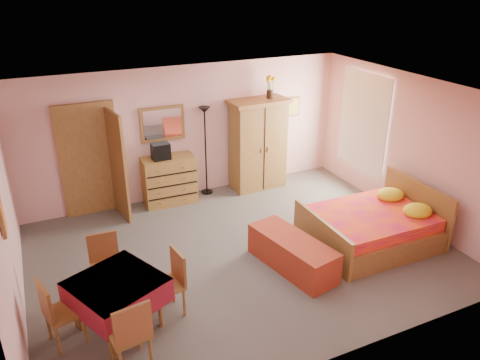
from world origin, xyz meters
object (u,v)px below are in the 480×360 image
bed (371,218)px  dining_table (119,305)px  stereo (161,151)px  chair_east (166,285)px  chair_south (128,332)px  chair_north (107,268)px  floor_lamp (206,151)px  chair_west (64,311)px  chest_of_drawers (169,180)px  sunflower_vase (270,87)px  bench (292,253)px  wall_mirror (162,124)px  wardrobe (258,145)px

bed → dining_table: size_ratio=2.03×
stereo → chair_east: (-0.88, -3.13, -0.65)m
bed → chair_south: size_ratio=2.12×
chair_south → chair_north: (0.01, 1.40, -0.03)m
floor_lamp → chair_north: size_ratio=2.01×
chair_north → chair_west: 0.94m
dining_table → chest_of_drawers: bearing=62.8°
sunflower_vase → chair_west: (-4.41, -3.09, -1.65)m
stereo → chair_east: size_ratio=0.37×
sunflower_vase → chair_south: sunflower_vase is taller
stereo → dining_table: size_ratio=0.33×
chest_of_drawers → bench: bearing=-68.7°
chair_west → dining_table: bearing=71.3°
wall_mirror → chair_east: 3.68m
bed → sunflower_vase: bearing=99.0°
dining_table → chair_west: chair_west is taller
bed → dining_table: 4.20m
wall_mirror → bench: wall_mirror is taller
wall_mirror → wardrobe: wall_mirror is taller
chair_south → chair_east: (0.64, 0.69, -0.03)m
chair_east → chair_north: bearing=34.2°
wall_mirror → floor_lamp: wall_mirror is taller
wall_mirror → chair_south: wall_mirror is taller
chest_of_drawers → bench: 3.12m
chest_of_drawers → chair_north: (-1.64, -2.43, -0.02)m
wall_mirror → floor_lamp: size_ratio=0.47×
wall_mirror → chair_north: 3.30m
bench → wardrobe: bearing=73.3°
floor_lamp → chair_east: 3.75m
bed → dining_table: bearing=-175.1°
stereo → chair_west: (-2.14, -3.12, -0.64)m
bed → dining_table: (-4.19, -0.31, -0.10)m
chair_west → chair_east: chair_west is taller
chair_east → bench: bearing=-91.4°
floor_lamp → chair_west: floor_lamp is taller
sunflower_vase → chair_east: sunflower_vase is taller
floor_lamp → wardrobe: wardrobe is taller
wardrobe → bench: bearing=-109.0°
chair_north → stereo: bearing=-119.2°
bench → dining_table: 2.68m
chest_of_drawers → wall_mirror: bearing=92.0°
sunflower_vase → chair_east: (-3.15, -3.10, -1.65)m
bed → chair_east: bearing=-174.8°
floor_lamp → sunflower_vase: sunflower_vase is taller
chair_west → sunflower_vase: bearing=110.4°
dining_table → chair_north: (-0.00, 0.75, 0.09)m
bed → chair_west: bed is taller
sunflower_vase → bed: (0.42, -2.82, -1.63)m
dining_table → stereo: bearing=64.6°
bench → chair_west: 3.31m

